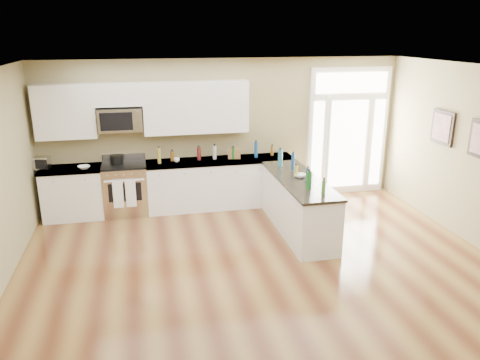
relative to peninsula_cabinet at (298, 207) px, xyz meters
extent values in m
plane|color=#552D18|center=(-0.93, -2.24, -0.43)|extent=(8.00, 8.00, 0.00)
plane|color=#958A5E|center=(-0.93, 1.76, 0.97)|extent=(7.00, 0.00, 7.00)
plane|color=white|center=(-0.93, -2.24, 2.37)|extent=(8.00, 8.00, 0.00)
cube|color=white|center=(-3.80, 1.45, 0.02)|extent=(1.06, 0.62, 0.90)
cube|color=black|center=(-3.80, 1.45, -0.38)|extent=(1.02, 0.52, 0.10)
cube|color=black|center=(-3.80, 1.45, 0.49)|extent=(1.10, 0.66, 0.04)
cube|color=white|center=(-1.08, 1.45, 0.02)|extent=(2.81, 0.62, 0.90)
cube|color=black|center=(-1.08, 1.45, -0.38)|extent=(2.77, 0.52, 0.10)
cube|color=black|center=(-1.08, 1.45, 0.49)|extent=(2.85, 0.66, 0.04)
cube|color=white|center=(0.00, 0.00, 0.02)|extent=(0.65, 2.28, 0.90)
cube|color=black|center=(0.00, 0.00, -0.38)|extent=(0.61, 2.18, 0.10)
cube|color=black|center=(0.00, 0.00, 0.49)|extent=(0.69, 2.32, 0.04)
cube|color=white|center=(-3.81, 1.59, 1.49)|extent=(1.04, 0.33, 0.95)
cube|color=white|center=(-1.50, 1.59, 1.49)|extent=(1.94, 0.33, 0.95)
cube|color=white|center=(-2.88, 1.59, 1.77)|extent=(0.82, 0.33, 0.40)
cube|color=silver|center=(-2.88, 1.56, 1.33)|extent=(0.78, 0.40, 0.42)
cube|color=black|center=(-2.94, 1.35, 1.33)|extent=(0.56, 0.01, 0.32)
cube|color=white|center=(1.62, 1.72, 0.87)|extent=(1.70, 0.08, 2.60)
cube|color=white|center=(1.62, 1.67, 0.62)|extent=(0.78, 0.02, 1.80)
cube|color=white|center=(0.96, 1.67, 0.62)|extent=(0.22, 0.02, 1.80)
cube|color=white|center=(2.28, 1.67, 0.62)|extent=(0.22, 0.02, 1.80)
cube|color=white|center=(1.62, 1.67, 1.87)|extent=(1.50, 0.02, 0.40)
cube|color=black|center=(2.54, -0.04, 1.27)|extent=(0.04, 0.58, 0.58)
cube|color=#8C3858|center=(2.52, -0.04, 1.27)|extent=(0.01, 0.46, 0.46)
cube|color=silver|center=(-2.87, 1.45, 0.03)|extent=(0.79, 0.65, 0.92)
cube|color=black|center=(-2.87, 1.45, 0.50)|extent=(0.79, 0.60, 0.03)
cube|color=silver|center=(-2.87, 1.75, 0.58)|extent=(0.79, 0.04, 0.14)
cube|color=black|center=(-2.87, 1.12, 0.09)|extent=(0.58, 0.01, 0.34)
cylinder|color=silver|center=(-2.87, 1.09, 0.31)|extent=(0.70, 0.02, 0.02)
cube|color=white|center=(-2.99, 1.08, 0.07)|extent=(0.18, 0.02, 0.50)
cube|color=white|center=(-2.77, 1.08, 0.07)|extent=(0.18, 0.02, 0.50)
cylinder|color=black|center=(-2.99, 1.51, 0.60)|extent=(0.26, 0.26, 0.18)
cube|color=silver|center=(-4.28, 1.51, 0.61)|extent=(0.29, 0.24, 0.22)
cube|color=brown|center=(-0.79, 1.51, 0.60)|extent=(0.26, 0.22, 0.19)
imported|color=white|center=(-3.56, 1.34, 0.53)|extent=(0.27, 0.27, 0.05)
imported|color=white|center=(0.03, 0.04, 0.54)|extent=(0.21, 0.21, 0.06)
imported|color=white|center=(-1.91, 1.44, 0.55)|extent=(0.14, 0.14, 0.08)
cylinder|color=#19591E|center=(-0.83, 1.45, 0.61)|extent=(0.07, 0.07, 0.22)
cylinder|color=navy|center=(-0.38, 1.46, 0.66)|extent=(0.07, 0.07, 0.31)
cylinder|color=brown|center=(-0.03, 1.55, 0.60)|extent=(0.06, 0.06, 0.19)
cylinder|color=olive|center=(-2.23, 1.42, 0.65)|extent=(0.07, 0.07, 0.29)
cylinder|color=#26727F|center=(-0.10, 0.76, 0.66)|extent=(0.08, 0.08, 0.31)
cylinder|color=#591919|center=(-1.48, 1.51, 0.63)|extent=(0.07, 0.07, 0.24)
cylinder|color=#B2B2B7|center=(-1.18, 1.51, 0.63)|extent=(0.08, 0.08, 0.26)
cylinder|color=navy|center=(0.08, -0.19, 0.61)|extent=(0.06, 0.06, 0.21)
cylinder|color=#3F7226|center=(0.09, -0.84, 0.62)|extent=(0.06, 0.06, 0.22)
cylinder|color=#19591E|center=(-0.03, -0.54, 0.65)|extent=(0.09, 0.09, 0.28)
cylinder|color=navy|center=(0.04, 0.46, 0.66)|extent=(0.06, 0.06, 0.30)
cylinder|color=brown|center=(-1.98, 1.54, 0.60)|extent=(0.07, 0.07, 0.18)
cylinder|color=olive|center=(-0.02, 0.11, 0.60)|extent=(0.08, 0.08, 0.19)
camera|label=1|loc=(-2.52, -7.04, 2.84)|focal=35.00mm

